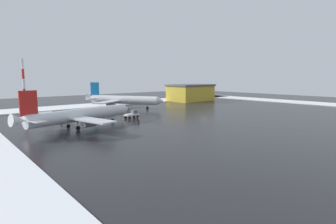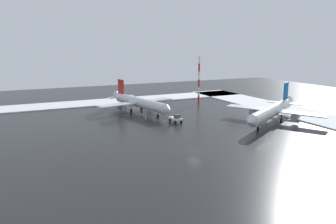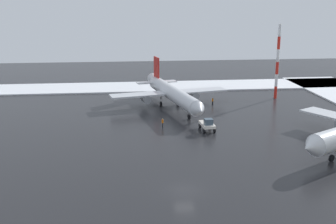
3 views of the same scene
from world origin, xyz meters
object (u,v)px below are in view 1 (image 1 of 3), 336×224
airplane_far_rear (122,100)px  ground_crew_beside_wing (61,120)px  airplane_parked_starboard (80,115)px  ground_crew_by_nose_gear (139,119)px  pushback_tug (132,114)px  cargo_hangar (191,93)px  antenna_mast (24,89)px

airplane_far_rear → ground_crew_beside_wing: 37.60m
airplane_parked_starboard → ground_crew_by_nose_gear: size_ratio=19.42×
pushback_tug → airplane_parked_starboard: bearing=-170.0°
pushback_tug → cargo_hangar: bearing=24.4°
antenna_mast → pushback_tug: bearing=138.3°
airplane_parked_starboard → pushback_tug: size_ratio=7.03×
pushback_tug → ground_crew_beside_wing: (19.90, -5.22, -0.31)m
ground_crew_by_nose_gear → airplane_far_rear: bearing=-7.6°
pushback_tug → cargo_hangar: cargo_hangar is taller
ground_crew_by_nose_gear → antenna_mast: antenna_mast is taller
airplane_parked_starboard → cargo_hangar: size_ratio=1.29×
ground_crew_beside_wing → airplane_parked_starboard: bearing=-34.7°
airplane_far_rear → cargo_hangar: bearing=66.3°
ground_crew_by_nose_gear → cargo_hangar: size_ratio=0.07×
pushback_tug → antenna_mast: size_ratio=0.26×
airplane_parked_starboard → antenna_mast: (6.25, -26.59, 5.86)m
airplane_parked_starboard → pushback_tug: (-18.63, -4.44, -2.00)m
antenna_mast → cargo_hangar: bearing=-174.3°
airplane_far_rear → pushback_tug: (11.77, 25.33, -2.18)m
ground_crew_beside_wing → cargo_hangar: bearing=65.7°
airplane_far_rear → antenna_mast: (36.65, 3.17, 5.67)m
airplane_parked_starboard → cargo_hangar: airplane_parked_starboard is taller
airplane_far_rear → pushback_tug: bearing=-54.9°
ground_crew_beside_wing → cargo_hangar: size_ratio=0.07×
airplane_parked_starboard → cargo_hangar: (-76.24, -34.77, 1.16)m
airplane_parked_starboard → ground_crew_by_nose_gear: (-15.38, 3.67, -2.31)m
pushback_tug → cargo_hangar: 65.18m
pushback_tug → ground_crew_by_nose_gear: (3.26, 8.11, -0.31)m
airplane_far_rear → pushback_tug: airplane_far_rear is taller
airplane_far_rear → ground_crew_by_nose_gear: size_ratio=18.73×
airplane_far_rear → antenna_mast: antenna_mast is taller
airplane_parked_starboard → ground_crew_by_nose_gear: bearing=-25.6°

